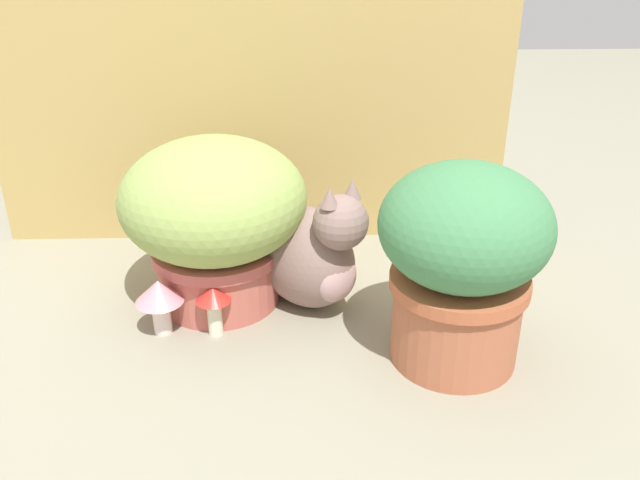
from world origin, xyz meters
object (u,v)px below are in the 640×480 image
object	(u,v)px
mushroom_ornament_pink	(159,296)
leafy_planter	(462,258)
mushroom_ornament_red	(214,301)
grass_planter	(215,215)
cat	(309,253)

from	to	relation	value
mushroom_ornament_pink	leafy_planter	bearing A→B (deg)	-9.81
leafy_planter	mushroom_ornament_red	distance (m)	0.49
grass_planter	cat	size ratio (longest dim) A/B	1.07
cat	mushroom_ornament_pink	world-z (taller)	cat
mushroom_ornament_red	mushroom_ornament_pink	bearing A→B (deg)	174.57
mushroom_ornament_red	grass_planter	bearing A→B (deg)	91.75
grass_planter	mushroom_ornament_pink	bearing A→B (deg)	-129.98
grass_planter	mushroom_ornament_pink	size ratio (longest dim) A/B	3.24
mushroom_ornament_red	cat	bearing A→B (deg)	30.50
grass_planter	leafy_planter	size ratio (longest dim) A/B	0.99
mushroom_ornament_pink	mushroom_ornament_red	xyz separation A→B (m)	(0.11, -0.01, -0.01)
leafy_planter	mushroom_ornament_red	bearing A→B (deg)	169.18
grass_planter	mushroom_ornament_red	size ratio (longest dim) A/B	3.55
grass_planter	mushroom_ornament_pink	xyz separation A→B (m)	(-0.10, -0.12, -0.12)
mushroom_ornament_pink	grass_planter	bearing A→B (deg)	50.02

